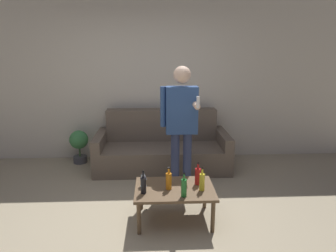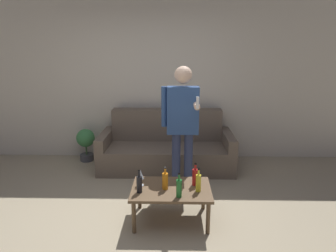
{
  "view_description": "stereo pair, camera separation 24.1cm",
  "coord_description": "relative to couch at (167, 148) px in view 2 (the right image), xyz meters",
  "views": [
    {
      "loc": [
        0.23,
        -2.85,
        1.86
      ],
      "look_at": [
        0.4,
        0.69,
        0.95
      ],
      "focal_mm": 32.0,
      "sensor_mm": 36.0,
      "label": 1
    },
    {
      "loc": [
        0.47,
        -2.86,
        1.86
      ],
      "look_at": [
        0.4,
        0.69,
        0.95
      ],
      "focal_mm": 32.0,
      "sensor_mm": 36.0,
      "label": 2
    }
  ],
  "objects": [
    {
      "name": "wall_back",
      "position": [
        -0.35,
        0.49,
        1.04
      ],
      "size": [
        8.0,
        0.06,
        2.7
      ],
      "color": "beige",
      "rests_on": "ground_plane"
    },
    {
      "name": "couch",
      "position": [
        0.0,
        0.0,
        0.0
      ],
      "size": [
        2.09,
        0.91,
        0.9
      ],
      "color": "#6B5B4C",
      "rests_on": "ground_plane"
    },
    {
      "name": "bottle_red",
      "position": [
        0.36,
        -1.54,
        0.18
      ],
      "size": [
        0.07,
        0.07,
        0.26
      ],
      "color": "#B21E1E",
      "rests_on": "coffee_table"
    },
    {
      "name": "bottle_green",
      "position": [
        0.18,
        -1.82,
        0.18
      ],
      "size": [
        0.06,
        0.06,
        0.26
      ],
      "color": "#23752D",
      "rests_on": "coffee_table"
    },
    {
      "name": "ground_plane",
      "position": [
        -0.35,
        -1.76,
        -0.31
      ],
      "size": [
        16.0,
        16.0,
        0.0
      ],
      "primitive_type": "plane",
      "color": "tan"
    },
    {
      "name": "bottle_dark",
      "position": [
        0.03,
        -1.64,
        0.18
      ],
      "size": [
        0.06,
        0.06,
        0.25
      ],
      "color": "orange",
      "rests_on": "coffee_table"
    },
    {
      "name": "wine_glass_near",
      "position": [
        -0.25,
        -1.56,
        0.21
      ],
      "size": [
        0.07,
        0.07,
        0.19
      ],
      "color": "silver",
      "rests_on": "coffee_table"
    },
    {
      "name": "coffee_table",
      "position": [
        0.09,
        -1.62,
        0.03
      ],
      "size": [
        0.86,
        0.61,
        0.39
      ],
      "color": "brown",
      "rests_on": "ground_plane"
    },
    {
      "name": "bottle_orange",
      "position": [
        0.38,
        -1.69,
        0.18
      ],
      "size": [
        0.06,
        0.06,
        0.26
      ],
      "color": "yellow",
      "rests_on": "coffee_table"
    },
    {
      "name": "bottle_yellow",
      "position": [
        -0.24,
        -1.73,
        0.18
      ],
      "size": [
        0.06,
        0.06,
        0.25
      ],
      "color": "black",
      "rests_on": "coffee_table"
    },
    {
      "name": "potted_plant",
      "position": [
        -1.38,
        0.21,
        0.04
      ],
      "size": [
        0.31,
        0.31,
        0.56
      ],
      "color": "#4C4C51",
      "rests_on": "ground_plane"
    },
    {
      "name": "person_standing_front",
      "position": [
        0.23,
        -0.88,
        0.68
      ],
      "size": [
        0.48,
        0.43,
        1.66
      ],
      "color": "navy",
      "rests_on": "ground_plane"
    }
  ]
}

